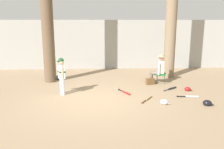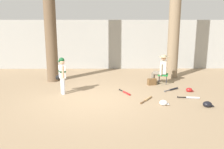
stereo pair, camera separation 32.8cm
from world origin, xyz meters
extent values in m
plane|color=#937A5B|center=(0.00, 0.00, 0.00)|extent=(60.00, 60.00, 0.00)
cube|color=#9E9E99|center=(0.00, 5.53, 1.31)|extent=(18.00, 0.36, 2.62)
cylinder|color=brown|center=(-1.93, 2.61, 3.09)|extent=(0.49, 0.49, 6.18)
cone|color=brown|center=(-1.93, 2.61, 0.00)|extent=(0.83, 0.83, 0.30)
cylinder|color=#7F6B51|center=(3.40, 3.24, 2.56)|extent=(0.50, 0.50, 5.11)
cone|color=#7F6B51|center=(3.40, 3.24, 0.00)|extent=(0.78, 0.78, 0.30)
cylinder|color=white|center=(-1.10, 0.63, 0.29)|extent=(0.12, 0.12, 0.58)
cylinder|color=white|center=(-1.16, 0.80, 0.29)|extent=(0.12, 0.12, 0.58)
cube|color=white|center=(-1.13, 0.71, 0.80)|extent=(0.30, 0.35, 0.44)
cube|color=#144723|center=(-1.13, 0.71, 0.82)|extent=(0.31, 0.36, 0.05)
sphere|color=tan|center=(-1.13, 0.71, 1.15)|extent=(0.20, 0.20, 0.20)
sphere|color=#144723|center=(-1.13, 0.71, 1.21)|extent=(0.19, 0.19, 0.19)
cube|color=#144723|center=(-1.21, 0.68, 1.19)|extent=(0.15, 0.17, 0.02)
cylinder|color=tan|center=(-1.06, 0.48, 0.84)|extent=(0.10, 0.10, 0.42)
cylinder|color=tan|center=(-1.25, 0.89, 0.72)|extent=(0.10, 0.10, 0.40)
ellipsoid|color=black|center=(-1.31, 0.89, 0.56)|extent=(0.25, 0.19, 0.18)
cube|color=#196B2D|center=(2.75, 2.10, 0.38)|extent=(0.49, 0.49, 0.06)
cylinder|color=#333338|center=(2.56, 2.00, 0.19)|extent=(0.02, 0.02, 0.38)
cylinder|color=#333338|center=(2.64, 2.28, 0.19)|extent=(0.02, 0.02, 0.38)
cylinder|color=#333338|center=(2.85, 1.91, 0.19)|extent=(0.02, 0.02, 0.38)
cylinder|color=#333338|center=(2.93, 2.20, 0.19)|extent=(0.02, 0.02, 0.38)
cylinder|color=#6B6051|center=(2.33, 2.11, 0.21)|extent=(0.13, 0.13, 0.43)
cylinder|color=#6B6051|center=(2.39, 2.30, 0.21)|extent=(0.13, 0.13, 0.43)
cylinder|color=#6B6051|center=(2.53, 2.06, 0.43)|extent=(0.43, 0.25, 0.15)
cylinder|color=#6B6051|center=(2.58, 2.25, 0.43)|extent=(0.43, 0.25, 0.15)
cube|color=beige|center=(2.75, 2.10, 0.69)|extent=(0.33, 0.41, 0.52)
cylinder|color=beige|center=(2.61, 1.91, 0.63)|extent=(0.11, 0.11, 0.46)
cylinder|color=beige|center=(2.73, 2.33, 0.63)|extent=(0.11, 0.11, 0.46)
sphere|color=tan|center=(2.75, 2.10, 1.09)|extent=(0.22, 0.22, 0.22)
cylinder|color=tan|center=(2.75, 2.10, 1.12)|extent=(0.40, 0.40, 0.02)
cylinder|color=tan|center=(2.75, 2.10, 1.16)|extent=(0.20, 0.20, 0.09)
cube|color=brown|center=(2.25, 1.89, 0.13)|extent=(0.38, 0.27, 0.26)
cylinder|color=red|center=(1.14, 0.65, 0.03)|extent=(0.26, 0.42, 0.07)
cylinder|color=black|center=(0.98, 0.97, 0.03)|extent=(0.16, 0.28, 0.03)
cylinder|color=black|center=(0.91, 1.10, 0.03)|extent=(0.06, 0.04, 0.06)
cylinder|color=#B7BCC6|center=(3.32, 0.10, 0.03)|extent=(0.43, 0.13, 0.07)
cylinder|color=black|center=(2.97, 0.16, 0.03)|extent=(0.28, 0.07, 0.03)
cylinder|color=black|center=(2.83, 0.18, 0.03)|extent=(0.02, 0.06, 0.06)
cylinder|color=black|center=(2.96, 1.17, 0.03)|extent=(0.39, 0.31, 0.07)
cylinder|color=#4C4C51|center=(2.67, 0.95, 0.03)|extent=(0.25, 0.20, 0.03)
cylinder|color=#4C4C51|center=(2.55, 0.87, 0.03)|extent=(0.05, 0.06, 0.06)
cylinder|color=tan|center=(1.82, 0.03, 0.03)|extent=(0.31, 0.43, 0.07)
cylinder|color=brown|center=(1.60, -0.30, 0.03)|extent=(0.20, 0.28, 0.03)
cylinder|color=brown|center=(1.51, -0.43, 0.03)|extent=(0.06, 0.04, 0.06)
ellipsoid|color=black|center=(3.49, -0.67, 0.08)|extent=(0.27, 0.25, 0.18)
cube|color=black|center=(3.62, -0.67, 0.04)|extent=(0.11, 0.14, 0.02)
ellipsoid|color=silver|center=(2.20, -0.51, 0.07)|extent=(0.25, 0.23, 0.17)
cube|color=silver|center=(2.31, -0.51, 0.03)|extent=(0.10, 0.12, 0.02)
ellipsoid|color=#A81919|center=(3.46, 0.91, 0.07)|extent=(0.23, 0.21, 0.16)
cube|color=#A81919|center=(3.57, 0.91, 0.03)|extent=(0.10, 0.12, 0.02)
camera|label=1|loc=(0.22, -7.38, 2.50)|focal=37.81mm
camera|label=2|loc=(0.55, -7.39, 2.50)|focal=37.81mm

